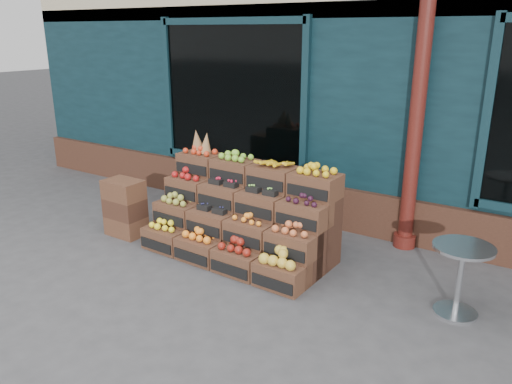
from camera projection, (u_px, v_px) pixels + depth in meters
The scene contains 6 objects.
ground at pixel (236, 286), 5.43m from camera, with size 60.00×60.00×0.00m, color #3F3F41.
shop_facade at pixel (403, 45), 8.75m from camera, with size 12.00×6.24×4.80m.
crate_display at pixel (242, 219), 6.13m from camera, with size 2.30×1.17×1.42m.
spare_crates at pixel (125, 208), 6.69m from camera, with size 0.52×0.36×0.77m.
bistro_table at pixel (461, 272), 4.77m from camera, with size 0.57×0.57×0.72m.
shopkeeper at pixel (273, 146), 7.98m from camera, with size 0.64×0.42×1.77m, color #1D6525.
Camera 1 is at (2.84, -3.94, 2.65)m, focal length 35.00 mm.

